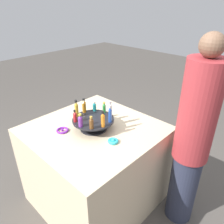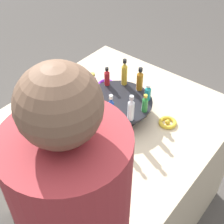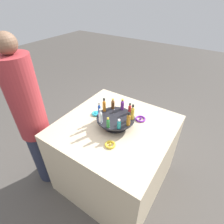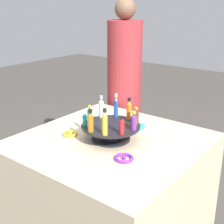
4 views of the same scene
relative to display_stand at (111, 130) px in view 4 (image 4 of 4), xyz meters
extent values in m
cube|color=beige|center=(0.00, 0.00, -0.45)|extent=(0.99, 0.99, 0.80)
cylinder|color=black|center=(0.00, 0.00, -0.05)|extent=(0.22, 0.22, 0.01)
cylinder|color=black|center=(0.00, 0.00, -0.01)|extent=(0.12, 0.12, 0.07)
cylinder|color=black|center=(0.00, 0.00, 0.03)|extent=(0.34, 0.34, 0.01)
cylinder|color=silver|center=(-0.07, -0.13, 0.08)|extent=(0.03, 0.03, 0.10)
cone|color=silver|center=(-0.07, -0.13, 0.14)|extent=(0.03, 0.03, 0.02)
cylinder|color=#B2B2B7|center=(-0.07, -0.13, 0.16)|extent=(0.02, 0.02, 0.02)
cylinder|color=#288438|center=(0.02, -0.14, 0.07)|extent=(0.03, 0.03, 0.07)
cone|color=#288438|center=(0.02, -0.14, 0.11)|extent=(0.03, 0.03, 0.01)
cylinder|color=gold|center=(0.02, -0.14, 0.12)|extent=(0.02, 0.02, 0.01)
cylinder|color=teal|center=(0.10, -0.10, 0.06)|extent=(0.03, 0.03, 0.06)
cone|color=teal|center=(0.10, -0.10, 0.10)|extent=(0.03, 0.03, 0.01)
cylinder|color=silver|center=(0.10, -0.10, 0.11)|extent=(0.02, 0.02, 0.01)
cylinder|color=#AD6B19|center=(0.14, -0.03, 0.08)|extent=(0.03, 0.03, 0.09)
cone|color=#AD6B19|center=(0.14, -0.03, 0.13)|extent=(0.03, 0.03, 0.02)
cylinder|color=black|center=(0.14, -0.03, 0.15)|extent=(0.02, 0.02, 0.02)
cylinder|color=gold|center=(0.13, 0.06, 0.09)|extent=(0.03, 0.03, 0.10)
cone|color=gold|center=(0.13, 0.06, 0.15)|extent=(0.03, 0.03, 0.02)
cylinder|color=black|center=(0.13, 0.06, 0.17)|extent=(0.02, 0.02, 0.02)
cylinder|color=#B21E23|center=(0.07, 0.13, 0.07)|extent=(0.03, 0.03, 0.07)
cone|color=#B21E23|center=(0.07, 0.13, 0.11)|extent=(0.03, 0.03, 0.02)
cylinder|color=black|center=(0.07, 0.13, 0.13)|extent=(0.02, 0.02, 0.01)
cylinder|color=#702D93|center=(-0.02, 0.14, 0.07)|extent=(0.03, 0.03, 0.08)
cone|color=#702D93|center=(-0.02, 0.14, 0.12)|extent=(0.03, 0.03, 0.02)
cylinder|color=gold|center=(-0.02, 0.14, 0.13)|extent=(0.02, 0.02, 0.01)
cylinder|color=brown|center=(-0.10, 0.10, 0.07)|extent=(0.03, 0.03, 0.07)
cone|color=brown|center=(-0.10, 0.10, 0.11)|extent=(0.03, 0.03, 0.02)
cylinder|color=#B79338|center=(-0.10, 0.10, 0.13)|extent=(0.02, 0.02, 0.01)
cylinder|color=orange|center=(-0.14, 0.03, 0.08)|extent=(0.03, 0.03, 0.09)
cone|color=orange|center=(-0.14, 0.03, 0.14)|extent=(0.03, 0.03, 0.02)
cylinder|color=black|center=(-0.14, 0.03, 0.16)|extent=(0.02, 0.02, 0.02)
cylinder|color=#234CAD|center=(-0.13, -0.06, 0.08)|extent=(0.03, 0.03, 0.10)
cone|color=#234CAD|center=(-0.13, -0.06, 0.15)|extent=(0.02, 0.02, 0.02)
cylinder|color=silver|center=(-0.13, -0.06, 0.17)|extent=(0.02, 0.02, 0.02)
torus|color=purple|center=(0.15, 0.20, -0.05)|extent=(0.10, 0.10, 0.02)
sphere|color=purple|center=(0.15, 0.20, -0.05)|extent=(0.02, 0.02, 0.02)
torus|color=#2DB7CC|center=(-0.25, 0.03, -0.04)|extent=(0.08, 0.08, 0.02)
sphere|color=#2DB7CC|center=(-0.25, 0.03, -0.04)|extent=(0.03, 0.03, 0.03)
torus|color=gold|center=(0.10, -0.23, -0.05)|extent=(0.09, 0.09, 0.02)
sphere|color=gold|center=(0.10, -0.23, -0.04)|extent=(0.03, 0.03, 0.03)
cylinder|color=#282D42|center=(-0.67, -0.39, -0.52)|extent=(0.23, 0.23, 0.66)
cylinder|color=#9E2D33|center=(-0.67, -0.39, 0.19)|extent=(0.27, 0.27, 0.76)
sphere|color=brown|center=(-0.67, -0.39, 0.65)|extent=(0.16, 0.16, 0.16)
camera|label=1|loc=(-1.16, 1.00, 0.90)|focal=35.00mm
camera|label=2|loc=(-0.93, -0.71, 0.99)|focal=50.00mm
camera|label=3|loc=(0.65, -1.02, 0.97)|focal=28.00mm
camera|label=4|loc=(1.29, 1.01, 0.69)|focal=50.00mm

